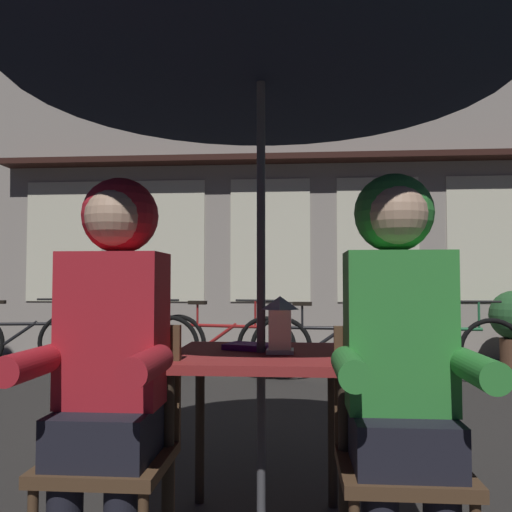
# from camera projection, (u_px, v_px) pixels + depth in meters

# --- Properties ---
(cafe_table) EXTENTS (0.72, 0.72, 0.74)m
(cafe_table) POSITION_uv_depth(u_px,v_px,m) (261.00, 377.00, 2.17)
(cafe_table) COLOR maroon
(cafe_table) RESTS_ON ground_plane
(patio_umbrella) EXTENTS (2.10, 2.10, 2.31)m
(patio_umbrella) POSITION_uv_depth(u_px,v_px,m) (261.00, 38.00, 2.24)
(patio_umbrella) COLOR #4C4C51
(patio_umbrella) RESTS_ON ground_plane
(lantern) EXTENTS (0.11, 0.11, 0.23)m
(lantern) POSITION_uv_depth(u_px,v_px,m) (280.00, 323.00, 2.15)
(lantern) COLOR white
(lantern) RESTS_ON cafe_table
(chair_left) EXTENTS (0.40, 0.40, 0.87)m
(chair_left) POSITION_uv_depth(u_px,v_px,m) (116.00, 438.00, 1.83)
(chair_left) COLOR #513823
(chair_left) RESTS_ON ground_plane
(chair_right) EXTENTS (0.40, 0.40, 0.87)m
(chair_right) POSITION_uv_depth(u_px,v_px,m) (398.00, 444.00, 1.76)
(chair_right) COLOR #513823
(chair_right) RESTS_ON ground_plane
(person_left_hooded) EXTENTS (0.45, 0.56, 1.40)m
(person_left_hooded) POSITION_uv_depth(u_px,v_px,m) (111.00, 336.00, 1.79)
(person_left_hooded) COLOR black
(person_left_hooded) RESTS_ON ground_plane
(person_right_hooded) EXTENTS (0.45, 0.56, 1.40)m
(person_right_hooded) POSITION_uv_depth(u_px,v_px,m) (400.00, 338.00, 1.72)
(person_right_hooded) COLOR black
(person_right_hooded) RESTS_ON ground_plane
(shopfront_building) EXTENTS (10.00, 0.93, 6.20)m
(shopfront_building) POSITION_uv_depth(u_px,v_px,m) (322.00, 138.00, 7.62)
(shopfront_building) COLOR #9E9389
(shopfront_building) RESTS_ON ground_plane
(bicycle_nearest) EXTENTS (1.66, 0.33, 0.84)m
(bicycle_nearest) POSITION_uv_depth(u_px,v_px,m) (21.00, 341.00, 6.02)
(bicycle_nearest) COLOR black
(bicycle_nearest) RESTS_ON ground_plane
(bicycle_second) EXTENTS (1.68, 0.12, 0.84)m
(bicycle_second) POSITION_uv_depth(u_px,v_px,m) (125.00, 343.00, 5.84)
(bicycle_second) COLOR black
(bicycle_second) RESTS_ON ground_plane
(bicycle_third) EXTENTS (1.65, 0.43, 0.84)m
(bicycle_third) POSITION_uv_depth(u_px,v_px,m) (221.00, 344.00, 5.77)
(bicycle_third) COLOR black
(bicycle_third) RESTS_ON ground_plane
(bicycle_fourth) EXTENTS (1.68, 0.18, 0.84)m
(bicycle_fourth) POSITION_uv_depth(u_px,v_px,m) (330.00, 347.00, 5.50)
(bicycle_fourth) COLOR black
(bicycle_fourth) RESTS_ON ground_plane
(bicycle_fifth) EXTENTS (1.68, 0.11, 0.84)m
(bicycle_fifth) POSITION_uv_depth(u_px,v_px,m) (440.00, 348.00, 5.40)
(bicycle_fifth) COLOR black
(bicycle_fifth) RESTS_ON ground_plane
(book) EXTENTS (0.24, 0.20, 0.02)m
(book) POSITION_uv_depth(u_px,v_px,m) (250.00, 346.00, 2.27)
(book) COLOR #661E7A
(book) RESTS_ON cafe_table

